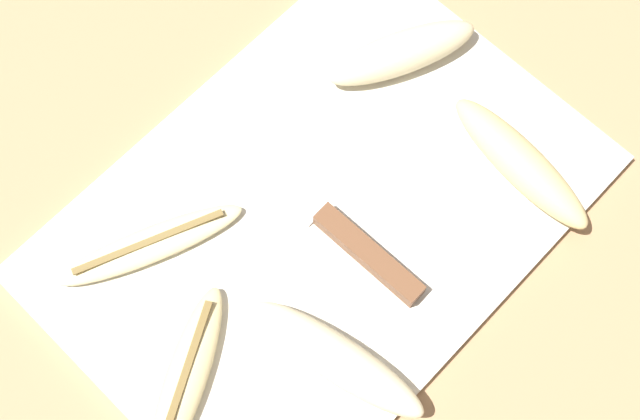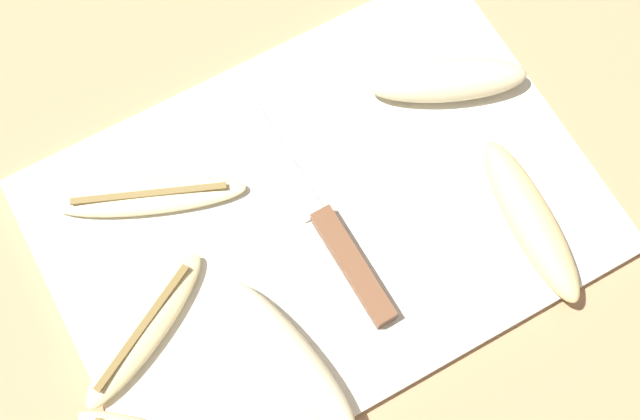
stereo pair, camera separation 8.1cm
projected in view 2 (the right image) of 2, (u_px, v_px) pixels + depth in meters
name	position (u px, v px, depth m)	size (l,w,h in m)	color
ground_plane	(320.00, 218.00, 0.83)	(4.00, 4.00, 0.00)	tan
cutting_board	(320.00, 216.00, 0.82)	(0.49, 0.35, 0.01)	silver
knife	(336.00, 249.00, 0.80)	(0.03, 0.25, 0.02)	brown
banana_mellow_near	(145.00, 330.00, 0.77)	(0.16, 0.11, 0.02)	beige
banana_cream_curved	(447.00, 80.00, 0.84)	(0.16, 0.10, 0.04)	beige
banana_spotted_left	(530.00, 220.00, 0.80)	(0.06, 0.17, 0.03)	#DBC684
banana_soft_right	(150.00, 197.00, 0.81)	(0.18, 0.10, 0.02)	beige
banana_bright_far	(289.00, 357.00, 0.75)	(0.07, 0.17, 0.04)	beige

